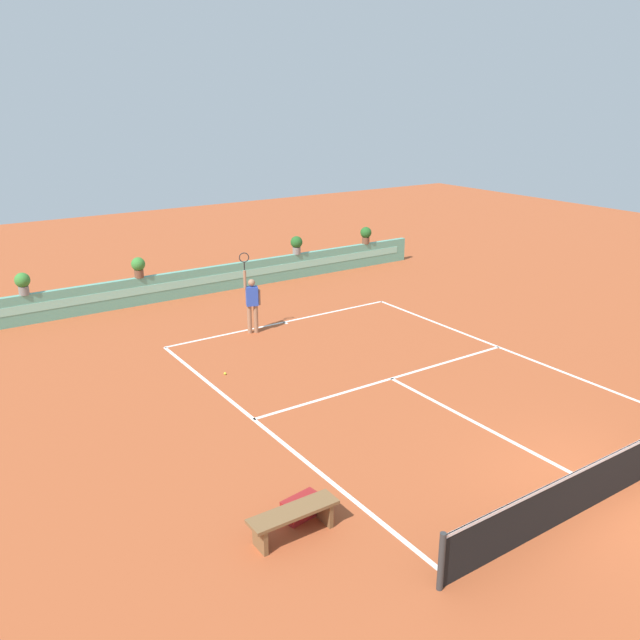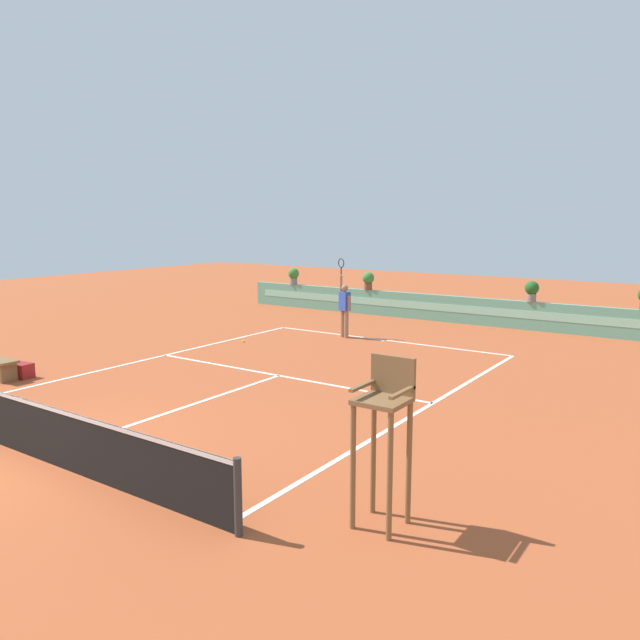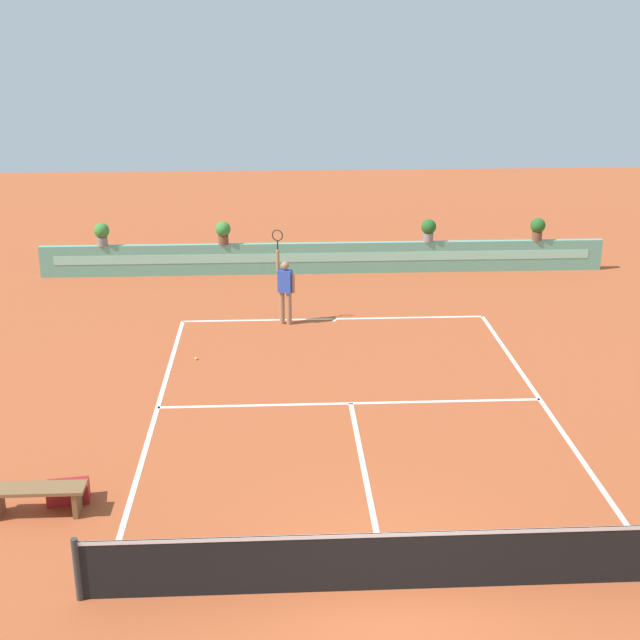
{
  "view_description": "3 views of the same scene",
  "coord_description": "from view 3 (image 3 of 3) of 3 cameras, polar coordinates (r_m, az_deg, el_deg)",
  "views": [
    {
      "loc": [
        -10.38,
        -5.64,
        7.02
      ],
      "look_at": [
        -0.53,
        8.98,
        1.0
      ],
      "focal_mm": 36.76,
      "sensor_mm": 36.0,
      "label": 1
    },
    {
      "loc": [
        9.14,
        -5.16,
        3.8
      ],
      "look_at": [
        -0.53,
        8.98,
        1.0
      ],
      "focal_mm": 34.32,
      "sensor_mm": 36.0,
      "label": 2
    },
    {
      "loc": [
        -1.52,
        -10.56,
        7.88
      ],
      "look_at": [
        -0.53,
        8.98,
        1.0
      ],
      "focal_mm": 48.94,
      "sensor_mm": 36.0,
      "label": 3
    }
  ],
  "objects": [
    {
      "name": "ground_plane",
      "position": [
        18.4,
        2.13,
        -6.0
      ],
      "size": [
        60.0,
        60.0,
        0.0
      ],
      "primitive_type": "plane",
      "color": "#A84C28"
    },
    {
      "name": "net",
      "position": [
        12.96,
        4.52,
        -15.33
      ],
      "size": [
        8.92,
        0.1,
        1.0
      ],
      "color": "#333333",
      "rests_on": "ground"
    },
    {
      "name": "potted_plant_left",
      "position": [
        27.76,
        -6.35,
        5.78
      ],
      "size": [
        0.48,
        0.48,
        0.72
      ],
      "color": "brown",
      "rests_on": "back_wall_barrier"
    },
    {
      "name": "tennis_ball_near_baseline",
      "position": [
        21.24,
        -8.11,
        -2.51
      ],
      "size": [
        0.07,
        0.07,
        0.07
      ],
      "primitive_type": "sphere",
      "color": "#CCE033",
      "rests_on": "ground"
    },
    {
      "name": "potted_plant_right",
      "position": [
        28.13,
        7.11,
        5.93
      ],
      "size": [
        0.48,
        0.48,
        0.72
      ],
      "color": "gray",
      "rests_on": "back_wall_barrier"
    },
    {
      "name": "bench_courtside",
      "position": [
        15.42,
        -18.02,
        -10.78
      ],
      "size": [
        1.6,
        0.44,
        0.51
      ],
      "color": "brown",
      "rests_on": "ground"
    },
    {
      "name": "tennis_player",
      "position": [
        23.15,
        -2.3,
        2.2
      ],
      "size": [
        0.59,
        0.33,
        2.58
      ],
      "color": "#9E7051",
      "rests_on": "ground"
    },
    {
      "name": "potted_plant_far_left",
      "position": [
        28.25,
        -14.08,
        5.55
      ],
      "size": [
        0.48,
        0.48,
        0.72
      ],
      "color": "gray",
      "rests_on": "back_wall_barrier"
    },
    {
      "name": "gear_bag",
      "position": [
        15.74,
        -16.14,
        -10.75
      ],
      "size": [
        0.74,
        0.46,
        0.36
      ],
      "primitive_type": "cube",
      "rotation": [
        0.0,
        0.0,
        0.14
      ],
      "color": "maroon",
      "rests_on": "ground"
    },
    {
      "name": "potted_plant_far_right",
      "position": [
        28.95,
        14.05,
        5.88
      ],
      "size": [
        0.48,
        0.48,
        0.72
      ],
      "color": "brown",
      "rests_on": "back_wall_barrier"
    },
    {
      "name": "court_lines",
      "position": [
        19.04,
        1.94,
        -5.06
      ],
      "size": [
        8.32,
        11.94,
        0.01
      ],
      "color": "white",
      "rests_on": "ground"
    },
    {
      "name": "back_wall_barrier",
      "position": [
        27.98,
        0.31,
        4.08
      ],
      "size": [
        18.0,
        0.21,
        1.0
      ],
      "color": "#60A88E",
      "rests_on": "ground"
    }
  ]
}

